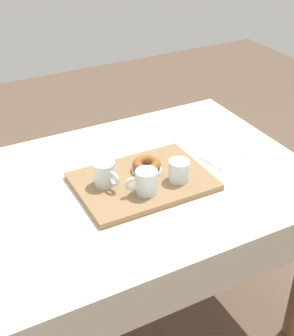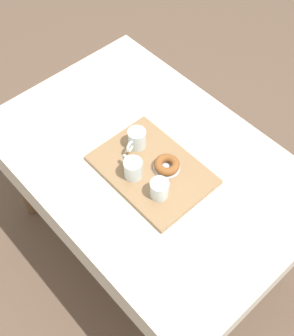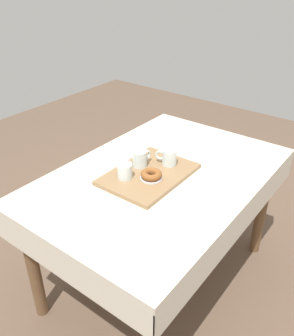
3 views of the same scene
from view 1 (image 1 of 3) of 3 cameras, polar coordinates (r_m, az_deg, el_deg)
name	(u,v)px [view 1 (image 1 of 3)]	position (r m, az deg, el deg)	size (l,w,h in m)	color
ground_plane	(128,323)	(2.23, -2.21, -17.90)	(6.00, 6.00, 0.00)	brown
dining_table	(125,205)	(1.78, -2.64, -4.43)	(1.37, 0.92, 0.75)	beige
serving_tray	(143,181)	(1.71, -0.52, -1.59)	(0.47, 0.33, 0.02)	olive
tea_mug_left	(105,174)	(1.66, -5.03, -0.76)	(0.08, 0.11, 0.09)	silver
tea_mug_right	(146,182)	(1.61, -0.13, -1.72)	(0.11, 0.08, 0.09)	silver
water_glass_near	(179,171)	(1.68, 3.80, -0.39)	(0.07, 0.07, 0.08)	silver
donut_plate_left	(147,169)	(1.75, -0.04, -0.15)	(0.11, 0.11, 0.01)	silver
sugar_donut_left	(147,164)	(1.74, -0.04, 0.42)	(0.10, 0.10, 0.03)	brown
paper_napkin	(222,158)	(1.88, 8.94, 1.16)	(0.13, 0.12, 0.01)	white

